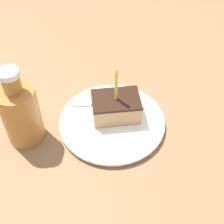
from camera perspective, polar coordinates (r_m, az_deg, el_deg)
name	(u,v)px	position (r m, az deg, el deg)	size (l,w,h in m)	color
ground_plane	(106,123)	(0.77, -1.07, -2.07)	(2.40, 2.40, 0.04)	olive
plate	(112,122)	(0.74, 0.00, -1.80)	(0.25, 0.25, 0.02)	white
cake_slice	(116,107)	(0.72, 0.71, 1.00)	(0.08, 0.11, 0.14)	tan
fork	(102,103)	(0.77, -1.83, 1.69)	(0.04, 0.17, 0.00)	silver
bottle	(21,113)	(0.69, -16.36, -0.15)	(0.08, 0.08, 0.19)	#B27233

